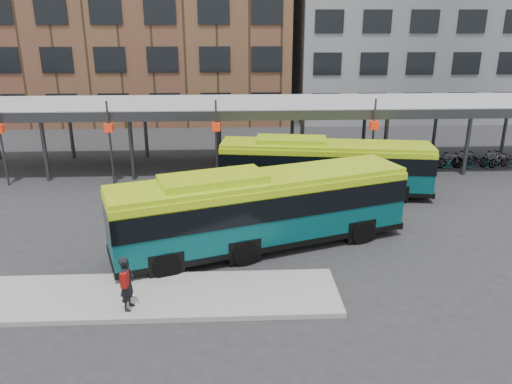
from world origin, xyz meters
The scene contains 8 objects.
ground centered at (0.00, 0.00, 0.00)m, with size 120.00×120.00×0.00m, color #28282B.
boarding_island centered at (-5.50, -3.00, 0.09)m, with size 14.00×3.00×0.18m, color gray.
canopy centered at (-0.06, 12.87, 3.91)m, with size 40.00×6.53×4.80m.
building_grey centered at (16.00, 32.00, 10.00)m, with size 24.00×14.00×20.00m, color slate.
bus_front centered at (-0.97, 0.90, 1.77)m, with size 12.47×6.51×3.39m.
bus_rear centered at (2.82, 7.51, 1.60)m, with size 11.40×3.97×3.08m.
pedestrian centered at (-5.51, -3.87, 1.12)m, with size 0.53×0.73×1.84m.
bike_rack centered at (13.05, 11.94, 0.49)m, with size 6.16×1.23×1.08m.
Camera 1 is at (-2.04, -18.11, 9.14)m, focal length 35.00 mm.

